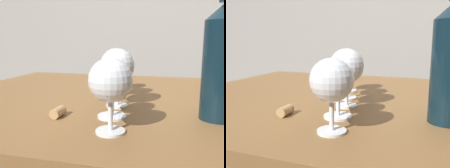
# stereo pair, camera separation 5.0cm
# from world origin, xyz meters

# --- Properties ---
(dining_table) EXTENTS (1.23, 0.86, 0.73)m
(dining_table) POSITION_xyz_m (0.00, 0.00, 0.64)
(dining_table) COLOR brown
(dining_table) RESTS_ON ground_plane
(wine_glass_white) EXTENTS (0.08, 0.08, 0.14)m
(wine_glass_white) POSITION_xyz_m (-0.01, -0.30, 0.83)
(wine_glass_white) COLOR white
(wine_glass_white) RESTS_ON dining_table
(wine_glass_cabernet) EXTENTS (0.07, 0.07, 0.12)m
(wine_glass_cabernet) POSITION_xyz_m (-0.03, -0.21, 0.81)
(wine_glass_cabernet) COLOR white
(wine_glass_cabernet) RESTS_ON dining_table
(wine_glass_empty) EXTENTS (0.09, 0.09, 0.15)m
(wine_glass_empty) POSITION_xyz_m (-0.04, -0.12, 0.83)
(wine_glass_empty) COLOR white
(wine_glass_empty) RESTS_ON dining_table
(wine_glass_amber) EXTENTS (0.07, 0.07, 0.15)m
(wine_glass_amber) POSITION_xyz_m (-0.07, -0.04, 0.84)
(wine_glass_amber) COLOR white
(wine_glass_amber) RESTS_ON dining_table
(wine_glass_pinot) EXTENTS (0.08, 0.08, 0.14)m
(wine_glass_pinot) POSITION_xyz_m (-0.10, 0.06, 0.82)
(wine_glass_pinot) COLOR white
(wine_glass_pinot) RESTS_ON dining_table
(cork) EXTENTS (0.02, 0.04, 0.02)m
(cork) POSITION_xyz_m (-0.15, -0.24, 0.74)
(cork) COLOR tan
(cork) RESTS_ON dining_table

